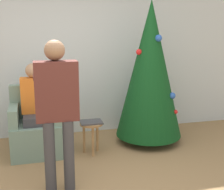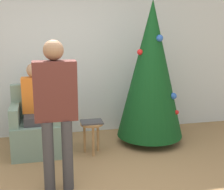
% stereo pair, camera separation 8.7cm
% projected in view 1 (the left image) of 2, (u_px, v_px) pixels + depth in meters
% --- Properties ---
extents(wall_back, '(8.00, 0.06, 2.70)m').
position_uv_depth(wall_back, '(64.00, 53.00, 5.04)').
color(wall_back, silver).
rests_on(wall_back, ground_plane).
extents(christmas_tree, '(1.01, 1.01, 2.17)m').
position_uv_depth(christmas_tree, '(150.00, 70.00, 4.69)').
color(christmas_tree, brown).
rests_on(christmas_tree, ground_plane).
extents(armchair, '(0.69, 0.68, 0.96)m').
position_uv_depth(armchair, '(36.00, 129.00, 4.44)').
color(armchair, gray).
rests_on(armchair, ground_plane).
extents(person_seated, '(0.36, 0.46, 1.28)m').
position_uv_depth(person_seated, '(35.00, 105.00, 4.34)').
color(person_seated, '#38383D').
rests_on(person_seated, ground_plane).
extents(person_standing, '(0.47, 0.57, 1.65)m').
position_uv_depth(person_standing, '(57.00, 102.00, 3.31)').
color(person_standing, '#38383D').
rests_on(person_standing, ground_plane).
extents(side_stool, '(0.32, 0.32, 0.46)m').
position_uv_depth(side_stool, '(91.00, 129.00, 4.39)').
color(side_stool, '#A37547').
rests_on(side_stool, ground_plane).
extents(laptop, '(0.31, 0.25, 0.02)m').
position_uv_depth(laptop, '(91.00, 122.00, 4.37)').
color(laptop, '#38383D').
rests_on(laptop, side_stool).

